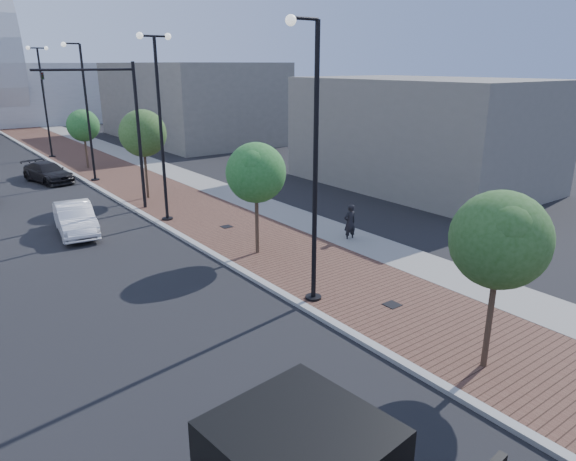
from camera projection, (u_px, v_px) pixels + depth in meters
sidewalk at (108, 164)px, 42.50m from camera, size 7.00×140.00×0.12m
concrete_strip at (140, 160)px, 44.04m from camera, size 2.40×140.00×0.13m
curb at (64, 169)px, 40.50m from camera, size 0.30×140.00×0.14m
white_sedan at (75, 219)px, 25.00m from camera, size 2.18×4.72×1.50m
dark_car_far at (48, 172)px, 36.01m from camera, size 2.94×4.98×1.35m
pedestrian at (350, 223)px, 23.88m from camera, size 0.68×0.47×1.77m
streetlight_1 at (313, 179)px, 16.61m from camera, size 1.44×0.56×9.21m
streetlight_2 at (161, 128)px, 25.67m from camera, size 1.72×0.56×9.28m
streetlight_3 at (87, 119)px, 34.90m from camera, size 1.44×0.56×9.21m
streetlight_4 at (45, 102)px, 43.96m from camera, size 1.72×0.56×9.28m
traffic_mast at (121, 121)px, 27.39m from camera, size 5.09×0.20×8.00m
tree_0 at (500, 240)px, 12.92m from camera, size 2.52×2.49×4.95m
tree_1 at (257, 173)px, 21.33m from camera, size 2.52×2.50×4.86m
tree_2 at (143, 133)px, 30.35m from camera, size 2.75×2.75×5.38m
tree_3 at (84, 126)px, 39.68m from camera, size 2.47×2.43×4.59m
commercial_block_ne at (189, 101)px, 56.04m from camera, size 12.00×22.00×8.00m
commercial_block_e at (420, 133)px, 34.48m from camera, size 10.00×16.00×7.00m
utility_cover_1 at (392, 305)px, 17.47m from camera, size 0.50×0.50×0.02m
utility_cover_2 at (227, 227)px, 25.85m from camera, size 0.50×0.50×0.02m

